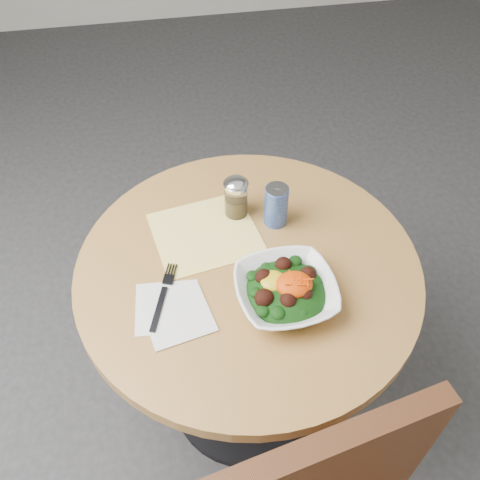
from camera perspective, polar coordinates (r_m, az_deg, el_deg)
The scene contains 8 objects.
ground at distance 2.03m, azimuth 0.63°, elevation -16.21°, with size 6.00×6.00×0.00m, color #2B2B2D.
table at distance 1.55m, azimuth 0.79°, elevation -7.30°, with size 0.90×0.90×0.75m.
cloth_napkin at distance 1.46m, azimuth -3.68°, elevation 0.69°, with size 0.27×0.25×0.00m, color yellow.
paper_napkins at distance 1.31m, azimuth -7.22°, elevation -7.53°, with size 0.20×0.20×0.00m.
salad_bowl at distance 1.30m, azimuth 4.91°, elevation -5.43°, with size 0.26×0.26×0.09m.
fork at distance 1.34m, azimuth -8.15°, elevation -5.70°, with size 0.09×0.20×0.00m.
spice_shaker at distance 1.47m, azimuth -0.42°, elevation 4.60°, with size 0.07×0.07×0.12m.
beverage_can at distance 1.45m, azimuth 3.87°, elevation 3.72°, with size 0.07×0.07×0.13m.
Camera 1 is at (-0.17, -0.86, 1.83)m, focal length 40.00 mm.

